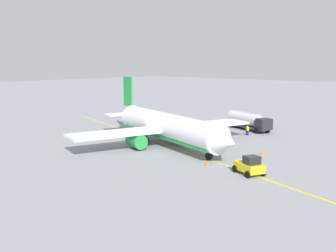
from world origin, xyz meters
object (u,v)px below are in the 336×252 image
pushback_tug (250,166)px  safety_cone_nose (262,153)px  airplane (166,127)px  safety_cone_wingtip (207,164)px  refueling_worker (247,131)px  fuel_tanker (248,120)px

pushback_tug → safety_cone_nose: size_ratio=5.96×
airplane → safety_cone_wingtip: airplane is taller
refueling_worker → safety_cone_nose: (9.45, -11.65, -0.48)m
pushback_tug → refueling_worker: pushback_tug is taller
airplane → safety_cone_nose: (14.10, 3.84, -2.43)m
refueling_worker → safety_cone_nose: size_ratio=2.48×
airplane → safety_cone_nose: airplane is taller
safety_cone_nose → safety_cone_wingtip: bearing=-101.3°
airplane → fuel_tanker: 20.55m
pushback_tug → safety_cone_wingtip: 5.78m
airplane → fuel_tanker: (1.66, 20.46, -1.04)m
refueling_worker → airplane: bearing=-106.7°
airplane → safety_cone_wingtip: bearing=-25.7°
pushback_tug → fuel_tanker: bearing=122.0°
airplane → safety_cone_wingtip: 13.72m
airplane → safety_cone_wingtip: (12.16, -5.86, -2.47)m
airplane → fuel_tanker: bearing=85.4°
pushback_tug → refueling_worker: size_ratio=2.40×
refueling_worker → safety_cone_wingtip: size_ratio=2.82×
safety_cone_nose → refueling_worker: bearing=129.0°
fuel_tanker → safety_cone_wingtip: fuel_tanker is taller
fuel_tanker → refueling_worker: size_ratio=6.62×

